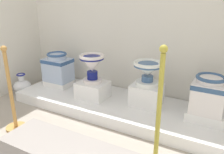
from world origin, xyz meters
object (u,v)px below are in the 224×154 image
at_px(plinth_block_squat_floral, 59,83).
at_px(plinth_block_central_ornate, 93,90).
at_px(antique_toilet_rightmost, 209,93).
at_px(stanchion_post_near_left, 12,103).
at_px(antique_toilet_pale_glazed, 148,70).
at_px(decorative_vase_companion, 22,86).
at_px(stanchion_post_near_right, 157,133).
at_px(plinth_block_pale_glazed, 146,95).
at_px(plinth_block_rightmost, 205,115).
at_px(antique_toilet_squat_floral, 58,67).
at_px(antique_toilet_central_ornate, 92,64).

xyz_separation_m(plinth_block_squat_floral, plinth_block_central_ornate, (0.69, -0.12, 0.07)).
relative_size(antique_toilet_rightmost, stanchion_post_near_left, 0.42).
bearing_deg(antique_toilet_pale_glazed, decorative_vase_companion, -172.24).
distance_m(plinth_block_central_ornate, stanchion_post_near_right, 1.33).
height_order(plinth_block_pale_glazed, stanchion_post_near_right, stanchion_post_near_right).
relative_size(antique_toilet_pale_glazed, antique_toilet_rightmost, 0.89).
bearing_deg(stanchion_post_near_right, plinth_block_rightmost, 70.48).
bearing_deg(plinth_block_squat_floral, antique_toilet_pale_glazed, -0.36).
bearing_deg(antique_toilet_rightmost, antique_toilet_pale_glazed, 178.20).
distance_m(antique_toilet_pale_glazed, stanchion_post_near_right, 0.97).
bearing_deg(plinth_block_pale_glazed, plinth_block_rightmost, -1.80).
distance_m(plinth_block_squat_floral, plinth_block_rightmost, 2.09).
xyz_separation_m(antique_toilet_squat_floral, stanchion_post_near_right, (1.80, -0.85, -0.09)).
distance_m(plinth_block_squat_floral, plinth_block_central_ornate, 0.71).
bearing_deg(antique_toilet_central_ornate, stanchion_post_near_right, -33.14).
relative_size(antique_toilet_pale_glazed, decorative_vase_companion, 1.12).
xyz_separation_m(antique_toilet_pale_glazed, stanchion_post_near_right, (0.40, -0.84, -0.25)).
xyz_separation_m(antique_toilet_squat_floral, plinth_block_rightmost, (2.09, -0.03, -0.24)).
bearing_deg(plinth_block_rightmost, stanchion_post_near_left, -152.61).
bearing_deg(antique_toilet_squat_floral, stanchion_post_near_right, -25.22).
height_order(plinth_block_central_ornate, antique_toilet_central_ornate, antique_toilet_central_ornate).
height_order(antique_toilet_squat_floral, plinth_block_pale_glazed, antique_toilet_squat_floral).
bearing_deg(antique_toilet_squat_floral, decorative_vase_companion, -151.86).
xyz_separation_m(plinth_block_rightmost, stanchion_post_near_right, (-0.29, -0.82, 0.15)).
bearing_deg(antique_toilet_central_ornate, plinth_block_central_ornate, -63.43).
bearing_deg(antique_toilet_central_ornate, plinth_block_pale_glazed, 9.20).
bearing_deg(plinth_block_squat_floral, antique_toilet_rightmost, -0.84).
xyz_separation_m(antique_toilet_squat_floral, antique_toilet_central_ornate, (0.69, -0.12, 0.16)).
bearing_deg(antique_toilet_central_ornate, plinth_block_squat_floral, 169.86).
bearing_deg(antique_toilet_rightmost, plinth_block_central_ornate, -176.20).
relative_size(plinth_block_rightmost, antique_toilet_rightmost, 0.98).
xyz_separation_m(plinth_block_squat_floral, stanchion_post_near_right, (1.80, -0.85, 0.17)).
xyz_separation_m(plinth_block_central_ornate, stanchion_post_near_right, (1.11, -0.73, 0.10)).
xyz_separation_m(plinth_block_pale_glazed, decorative_vase_companion, (-1.90, -0.26, -0.14)).
height_order(antique_toilet_squat_floral, decorative_vase_companion, antique_toilet_squat_floral).
bearing_deg(antique_toilet_rightmost, plinth_block_squat_floral, 179.16).
bearing_deg(antique_toilet_central_ornate, stanchion_post_near_left, -118.24).
relative_size(antique_toilet_squat_floral, stanchion_post_near_left, 0.45).
distance_m(antique_toilet_central_ornate, stanchion_post_near_right, 1.35).
xyz_separation_m(plinth_block_pale_glazed, stanchion_post_near_left, (-1.18, -0.99, 0.04)).
xyz_separation_m(stanchion_post_near_left, stanchion_post_near_right, (1.58, 0.15, 0.03)).
relative_size(plinth_block_squat_floral, plinth_block_pale_glazed, 1.05).
relative_size(plinth_block_central_ornate, stanchion_post_near_right, 0.35).
height_order(antique_toilet_squat_floral, stanchion_post_near_left, stanchion_post_near_left).
relative_size(antique_toilet_pale_glazed, plinth_block_rightmost, 0.91).
height_order(antique_toilet_central_ornate, plinth_block_rightmost, antique_toilet_central_ornate).
distance_m(antique_toilet_central_ornate, plinth_block_rightmost, 1.46).
bearing_deg(antique_toilet_pale_glazed, stanchion_post_near_left, -139.96).
distance_m(antique_toilet_central_ornate, antique_toilet_pale_glazed, 0.72).
distance_m(antique_toilet_pale_glazed, stanchion_post_near_left, 1.57).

